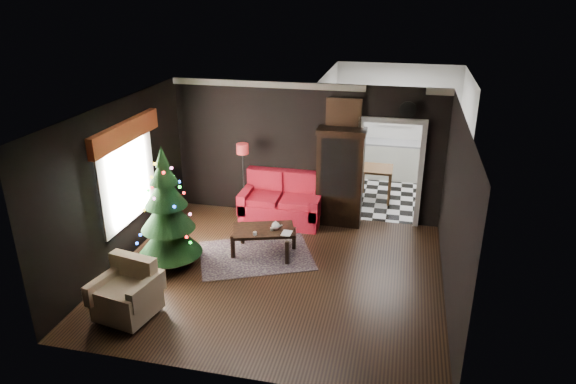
% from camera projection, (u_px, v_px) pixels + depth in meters
% --- Properties ---
extents(floor, '(5.50, 5.50, 0.00)m').
position_uv_depth(floor, '(276.00, 274.00, 8.77)').
color(floor, black).
rests_on(floor, ground).
extents(ceiling, '(5.50, 5.50, 0.00)m').
position_uv_depth(ceiling, '(275.00, 112.00, 7.71)').
color(ceiling, white).
rests_on(ceiling, ground).
extents(wall_back, '(5.50, 0.00, 5.50)m').
position_uv_depth(wall_back, '(306.00, 152.00, 10.50)').
color(wall_back, black).
rests_on(wall_back, ground).
extents(wall_front, '(5.50, 0.00, 5.50)m').
position_uv_depth(wall_front, '(223.00, 280.00, 5.98)').
color(wall_front, black).
rests_on(wall_front, ground).
extents(wall_left, '(0.00, 5.50, 5.50)m').
position_uv_depth(wall_left, '(119.00, 184.00, 8.81)').
color(wall_left, black).
rests_on(wall_left, ground).
extents(wall_right, '(0.00, 5.50, 5.50)m').
position_uv_depth(wall_right, '(455.00, 214.00, 7.67)').
color(wall_right, black).
rests_on(wall_right, ground).
extents(doorway, '(1.10, 0.10, 2.10)m').
position_uv_depth(doorway, '(389.00, 174.00, 10.28)').
color(doorway, silver).
rests_on(doorway, ground).
extents(left_window, '(0.05, 1.60, 1.40)m').
position_uv_depth(left_window, '(127.00, 178.00, 8.96)').
color(left_window, white).
rests_on(left_window, wall_left).
extents(valance, '(0.12, 2.10, 0.35)m').
position_uv_depth(valance, '(125.00, 132.00, 8.64)').
color(valance, maroon).
rests_on(valance, wall_left).
extents(kitchen_floor, '(3.00, 3.00, 0.00)m').
position_uv_depth(kitchen_floor, '(389.00, 195.00, 12.03)').
color(kitchen_floor, white).
rests_on(kitchen_floor, ground).
extents(kitchen_window, '(0.70, 0.06, 0.70)m').
position_uv_depth(kitchen_window, '(397.00, 109.00, 12.70)').
color(kitchen_window, white).
rests_on(kitchen_window, ground).
extents(rug, '(2.39, 2.12, 0.01)m').
position_uv_depth(rug, '(256.00, 255.00, 9.36)').
color(rug, '#493542').
rests_on(rug, ground).
extents(loveseat, '(1.70, 0.90, 1.00)m').
position_uv_depth(loveseat, '(281.00, 199.00, 10.51)').
color(loveseat, maroon).
rests_on(loveseat, ground).
extents(curio_cabinet, '(0.90, 0.45, 1.90)m').
position_uv_depth(curio_cabinet, '(340.00, 179.00, 10.30)').
color(curio_cabinet, black).
rests_on(curio_cabinet, ground).
extents(floor_lamp, '(0.30, 0.30, 1.54)m').
position_uv_depth(floor_lamp, '(244.00, 180.00, 10.60)').
color(floor_lamp, black).
rests_on(floor_lamp, ground).
extents(christmas_tree, '(1.33, 1.33, 2.09)m').
position_uv_depth(christmas_tree, '(167.00, 210.00, 8.69)').
color(christmas_tree, '#13321A').
rests_on(christmas_tree, ground).
extents(armchair, '(0.93, 0.93, 0.81)m').
position_uv_depth(armchair, '(126.00, 290.00, 7.49)').
color(armchair, '#CDB786').
rests_on(armchair, ground).
extents(coffee_table, '(1.23, 0.95, 0.49)m').
position_uv_depth(coffee_table, '(264.00, 241.00, 9.34)').
color(coffee_table, black).
rests_on(coffee_table, rug).
extents(teapot, '(0.17, 0.17, 0.16)m').
position_uv_depth(teapot, '(276.00, 226.00, 9.20)').
color(teapot, white).
rests_on(teapot, coffee_table).
extents(cup_a, '(0.07, 0.07, 0.05)m').
position_uv_depth(cup_a, '(272.00, 229.00, 9.19)').
color(cup_a, silver).
rests_on(cup_a, coffee_table).
extents(cup_b, '(0.08, 0.08, 0.06)m').
position_uv_depth(cup_b, '(255.00, 233.00, 9.03)').
color(cup_b, silver).
rests_on(cup_b, coffee_table).
extents(book, '(0.17, 0.02, 0.23)m').
position_uv_depth(book, '(282.00, 227.00, 9.05)').
color(book, '#83694A').
rests_on(book, coffee_table).
extents(wall_clock, '(0.32, 0.32, 0.06)m').
position_uv_depth(wall_clock, '(408.00, 110.00, 9.68)').
color(wall_clock, silver).
rests_on(wall_clock, wall_back).
extents(painting, '(0.62, 0.05, 0.52)m').
position_uv_depth(painting, '(344.00, 113.00, 9.98)').
color(painting, '#AC7F43').
rests_on(painting, wall_back).
extents(kitchen_counter, '(1.80, 0.60, 0.90)m').
position_uv_depth(kitchen_counter, '(392.00, 161.00, 12.94)').
color(kitchen_counter, silver).
rests_on(kitchen_counter, ground).
extents(kitchen_table, '(0.70, 0.70, 0.75)m').
position_uv_depth(kitchen_table, '(376.00, 183.00, 11.68)').
color(kitchen_table, brown).
rests_on(kitchen_table, ground).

